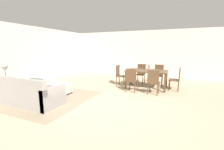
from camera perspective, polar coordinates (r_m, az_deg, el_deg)
The scene contains 16 objects.
ground_plane at distance 4.80m, azimuth -0.95°, elevation -10.38°, with size 10.80×10.80×0.00m, color tan.
wall_back at distance 9.29m, azimuth 11.87°, elevation 7.85°, with size 9.00×0.12×2.70m, color beige.
wall_left at distance 7.84m, azimuth -31.02°, elevation 6.26°, with size 0.12×11.00×2.70m, color beige.
area_rug at distance 5.70m, azimuth -23.91°, elevation -7.88°, with size 3.00×2.80×0.01m, color gray.
couch at distance 5.23m, azimuth -28.75°, elevation -6.53°, with size 1.96×0.86×0.86m.
ottoman_table at distance 6.03m, azimuth -20.41°, elevation -4.50°, with size 1.12×0.58×0.39m.
side_table at distance 6.31m, azimuth -35.05°, elevation -2.98°, with size 0.40×0.40×0.57m.
table_lamp at distance 6.23m, azimuth -35.54°, elevation 1.80°, with size 0.26×0.26×0.53m.
dining_table at distance 6.54m, azimuth 13.00°, elevation 1.00°, with size 1.68×1.00×0.76m.
dining_chair_near_left at distance 5.83m, azimuth 7.38°, elevation -1.45°, with size 0.43×0.43×0.92m.
dining_chair_near_right at distance 5.64m, azimuth 15.41°, elevation -2.12°, with size 0.42×0.42×0.92m.
dining_chair_far_left at distance 7.48m, azimuth 10.89°, elevation 0.99°, with size 0.42×0.42×0.92m.
dining_chair_far_right at distance 7.39m, azimuth 17.26°, elevation 0.61°, with size 0.41×0.41×0.92m.
dining_chair_head_east at distance 6.48m, azimuth 23.29°, elevation -1.03°, with size 0.42×0.42×0.92m.
dining_chair_head_west at distance 6.89m, azimuth 2.92°, elevation 0.40°, with size 0.40×0.40×0.92m.
vase_centerpiece at distance 6.53m, azimuth 13.79°, elevation 2.71°, with size 0.09×0.09×0.22m, color #B26659.
Camera 1 is at (1.84, -4.10, 1.68)m, focal length 24.15 mm.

